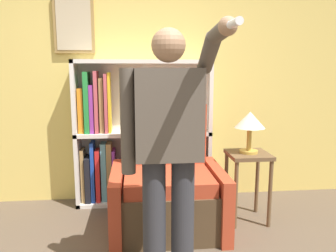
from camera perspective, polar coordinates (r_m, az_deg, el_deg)
wall_back at (r=3.61m, az=-5.12°, el=9.27°), size 8.00×0.11×2.80m
bookcase at (r=3.52m, az=-7.28°, el=-1.76°), size 1.43×0.28×1.53m
armchair at (r=3.05m, az=-0.20°, el=-10.97°), size 0.99×0.81×1.11m
person_standing at (r=2.04m, az=0.07°, el=-3.59°), size 0.56×0.78×1.68m
side_table at (r=3.20m, az=13.74°, el=-7.13°), size 0.38×0.38×0.67m
table_lamp at (r=3.10m, az=14.06°, el=0.63°), size 0.28×0.28×0.39m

